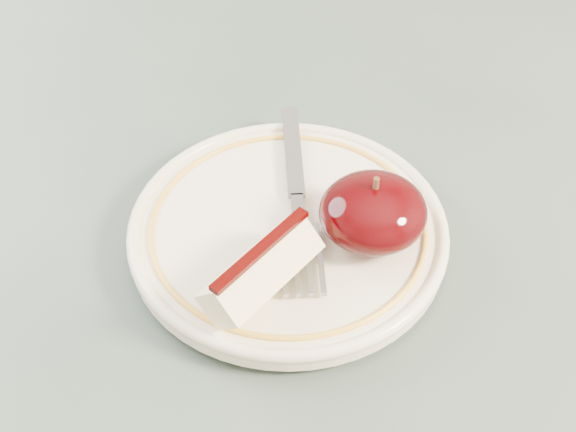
{
  "coord_description": "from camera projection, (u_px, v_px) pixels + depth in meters",
  "views": [
    {
      "loc": [
        -0.1,
        -0.38,
        1.16
      ],
      "look_at": [
        -0.05,
        -0.01,
        0.78
      ],
      "focal_mm": 50.0,
      "sensor_mm": 36.0,
      "label": 1
    }
  ],
  "objects": [
    {
      "name": "fork",
      "position": [
        297.0,
        198.0,
        0.55
      ],
      "size": [
        0.03,
        0.18,
        0.0
      ],
      "rotation": [
        0.0,
        0.0,
        1.49
      ],
      "color": "gray",
      "rests_on": "plate"
    },
    {
      "name": "plate",
      "position": [
        288.0,
        230.0,
        0.54
      ],
      "size": [
        0.22,
        0.22,
        0.02
      ],
      "color": "#F1E8CA",
      "rests_on": "table"
    },
    {
      "name": "table",
      "position": [
        344.0,
        300.0,
        0.63
      ],
      "size": [
        0.9,
        0.9,
        0.75
      ],
      "color": "brown",
      "rests_on": "ground"
    },
    {
      "name": "apple_half",
      "position": [
        373.0,
        212.0,
        0.52
      ],
      "size": [
        0.07,
        0.07,
        0.05
      ],
      "color": "black",
      "rests_on": "plate"
    },
    {
      "name": "apple_wedge",
      "position": [
        262.0,
        270.0,
        0.49
      ],
      "size": [
        0.08,
        0.08,
        0.04
      ],
      "rotation": [
        0.0,
        0.0,
        0.75
      ],
      "color": "beige",
      "rests_on": "plate"
    }
  ]
}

